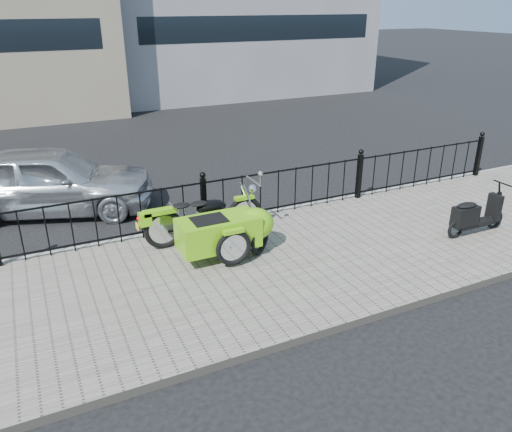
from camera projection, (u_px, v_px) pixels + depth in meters
name	position (u px, v px, depth m)	size (l,w,h in m)	color
ground	(232.00, 262.00, 8.36)	(120.00, 120.00, 0.00)	black
sidewalk	(244.00, 272.00, 7.93)	(30.00, 3.80, 0.12)	#6A6459
curb	(202.00, 226.00, 9.53)	(30.00, 0.10, 0.12)	gray
iron_fence	(204.00, 203.00, 9.21)	(14.11, 0.11, 1.08)	black
motorcycle_sidecar	(225.00, 227.00, 8.23)	(2.28, 1.47, 0.98)	black
scooter	(474.00, 216.00, 8.95)	(1.34, 0.39, 0.91)	black
spare_tire	(259.00, 237.00, 8.27)	(0.59, 0.59, 0.08)	black
sedan_car	(50.00, 180.00, 10.08)	(1.63, 4.05, 1.38)	silver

